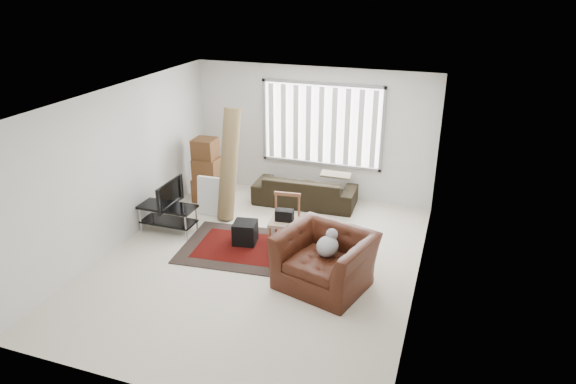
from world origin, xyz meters
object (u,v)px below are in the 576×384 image
Objects in this scene: tv_stand at (168,213)px; armchair at (325,256)px; sofa at (305,186)px; side_chair at (285,219)px; moving_boxes at (207,172)px.

armchair is (3.14, -0.76, 0.12)m from tv_stand.
side_chair is at bearing 93.63° from sofa.
sofa is 1.31× the size of armchair.
side_chair is 1.38m from armchair.
moving_boxes reaches higher than sofa.
armchair reaches higher than side_chair.
moving_boxes is 0.84× the size of armchair.
sofa is 2.98m from armchair.
tv_stand is 3.23m from armchair.
moving_boxes reaches higher than side_chair.
sofa is at bearing 128.93° from armchair.
side_chair is at bearing 5.75° from tv_stand.
moving_boxes is at bearing 89.22° from tv_stand.
moving_boxes is 2.50m from side_chair.
sofa is 2.27× the size of side_chair.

